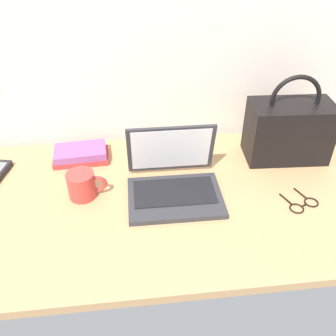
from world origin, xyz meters
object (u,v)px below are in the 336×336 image
at_px(coffee_mug, 82,185).
at_px(handbag, 289,130).
at_px(eyeglasses, 303,205).
at_px(laptop, 174,180).
at_px(book_stack, 81,154).

bearing_deg(coffee_mug, handbag, 11.45).
bearing_deg(handbag, eyeglasses, -97.87).
xyz_separation_m(laptop, eyeglasses, (0.41, -0.12, -0.04)).
bearing_deg(coffee_mug, eyeglasses, -10.51).
distance_m(laptop, handbag, 0.48).
relative_size(laptop, eyeglasses, 2.41).
bearing_deg(eyeglasses, coffee_mug, 169.49).
height_order(coffee_mug, book_stack, coffee_mug).
xyz_separation_m(coffee_mug, handbag, (0.75, 0.15, 0.07)).
bearing_deg(book_stack, handbag, -4.65).
bearing_deg(handbag, laptop, -160.13).
height_order(coffee_mug, handbag, handbag).
bearing_deg(book_stack, laptop, -34.68).
distance_m(coffee_mug, book_stack, 0.22).
height_order(laptop, handbag, handbag).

